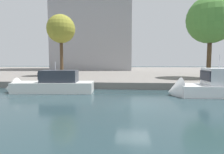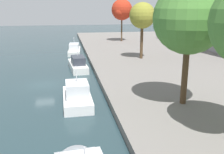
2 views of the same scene
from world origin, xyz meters
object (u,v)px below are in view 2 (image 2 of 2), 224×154
at_px(motor_yacht_2, 77,96).
at_px(tree_4, 142,16).
at_px(motor_yacht_0, 75,50).
at_px(tree_3, 122,10).
at_px(tree_2, 192,15).
at_px(motor_yacht_1, 77,65).

xyz_separation_m(motor_yacht_2, tree_4, (-18.57, 12.64, 7.82)).
bearing_deg(motor_yacht_0, tree_4, -132.44).
bearing_deg(tree_3, motor_yacht_0, -48.81).
height_order(tree_2, tree_3, tree_2).
relative_size(motor_yacht_1, tree_2, 0.78).
relative_size(motor_yacht_1, motor_yacht_2, 1.19).
xyz_separation_m(tree_3, tree_4, (24.20, -1.73, -0.68)).
bearing_deg(motor_yacht_1, motor_yacht_2, 172.36).
bearing_deg(tree_4, motor_yacht_0, -136.78).
xyz_separation_m(motor_yacht_1, motor_yacht_2, (15.73, -0.82, 0.04)).
bearing_deg(motor_yacht_2, motor_yacht_1, -3.63).
bearing_deg(tree_4, tree_2, -5.00).
xyz_separation_m(motor_yacht_0, motor_yacht_2, (31.02, -0.95, 0.06)).
bearing_deg(motor_yacht_0, tree_2, -160.32).
distance_m(tree_2, tree_3, 47.24).
bearing_deg(tree_3, tree_4, -4.09).
distance_m(motor_yacht_0, motor_yacht_2, 31.03).
height_order(motor_yacht_1, tree_2, tree_2).
height_order(motor_yacht_0, tree_3, tree_3).
distance_m(motor_yacht_1, motor_yacht_2, 15.75).
relative_size(motor_yacht_1, tree_4, 0.92).
xyz_separation_m(tree_2, tree_3, (-47.09, 3.73, -0.25)).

